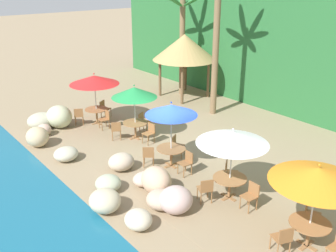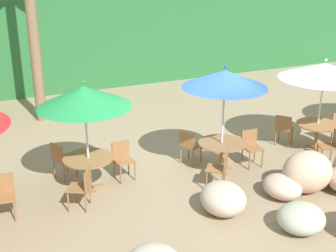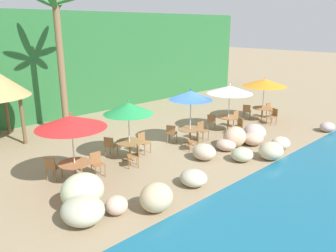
{
  "view_description": "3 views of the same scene",
  "coord_description": "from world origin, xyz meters",
  "px_view_note": "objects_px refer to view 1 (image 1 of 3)",
  "views": [
    {
      "loc": [
        10.65,
        -8.58,
        6.87
      ],
      "look_at": [
        -0.12,
        0.09,
        1.37
      ],
      "focal_mm": 41.35,
      "sensor_mm": 36.0,
      "label": 1
    },
    {
      "loc": [
        -4.72,
        -8.62,
        4.83
      ],
      "look_at": [
        -0.67,
        0.3,
        1.15
      ],
      "focal_mm": 48.57,
      "sensor_mm": 36.0,
      "label": 2
    },
    {
      "loc": [
        -10.26,
        -10.08,
        5.22
      ],
      "look_at": [
        -0.75,
        -0.07,
        1.08
      ],
      "focal_mm": 36.05,
      "sensor_mm": 36.0,
      "label": 3
    }
  ],
  "objects_px": {
    "dining_table_orange": "(310,227)",
    "chair_orange_inland": "(310,213)",
    "chair_red_left": "(79,115)",
    "chair_green_seaward": "(150,132)",
    "chair_green_left": "(116,129)",
    "chair_white_seaward": "(251,194)",
    "umbrella_white": "(233,138)",
    "palapa_hut": "(184,47)",
    "chair_blue_seaward": "(187,161)",
    "chair_white_left": "(206,189)",
    "dining_table_blue": "(171,151)",
    "chair_red_seaward": "(105,118)",
    "chair_green_inland": "(143,121)",
    "dining_table_red": "(97,111)",
    "umbrella_blue": "(171,110)",
    "palm_tree_second": "(217,28)",
    "chair_blue_left": "(148,155)",
    "umbrella_orange": "(318,175)",
    "umbrella_green": "(134,92)",
    "umbrella_red": "(94,80)",
    "dining_table_green": "(135,125)",
    "dining_table_white": "(230,181)",
    "chair_blue_inland": "(176,145)",
    "chair_orange_left": "(283,238)",
    "chair_white_inland": "(229,171)",
    "chair_red_inland": "(104,108)",
    "palm_tree_nearest": "(182,30)"
  },
  "relations": [
    {
      "from": "dining_table_red",
      "to": "palm_tree_nearest",
      "type": "relative_size",
      "value": 0.19
    },
    {
      "from": "chair_green_left",
      "to": "chair_white_seaward",
      "type": "xyz_separation_m",
      "value": [
        7.18,
        0.42,
        0.0
      ]
    },
    {
      "from": "chair_red_seaward",
      "to": "chair_blue_seaward",
      "type": "relative_size",
      "value": 1.0
    },
    {
      "from": "chair_orange_inland",
      "to": "chair_orange_left",
      "type": "relative_size",
      "value": 1.0
    },
    {
      "from": "chair_red_inland",
      "to": "chair_white_seaward",
      "type": "bearing_deg",
      "value": -3.54
    },
    {
      "from": "chair_blue_seaward",
      "to": "chair_white_left",
      "type": "distance_m",
      "value": 1.97
    },
    {
      "from": "umbrella_red",
      "to": "dining_table_white",
      "type": "xyz_separation_m",
      "value": [
        8.66,
        0.03,
        -1.57
      ]
    },
    {
      "from": "chair_blue_left",
      "to": "umbrella_green",
      "type": "bearing_deg",
      "value": 155.47
    },
    {
      "from": "umbrella_blue",
      "to": "dining_table_white",
      "type": "distance_m",
      "value": 3.36
    },
    {
      "from": "chair_green_inland",
      "to": "chair_white_left",
      "type": "xyz_separation_m",
      "value": [
        6.17,
        -1.95,
        0.0
      ]
    },
    {
      "from": "chair_orange_left",
      "to": "chair_red_left",
      "type": "bearing_deg",
      "value": 179.3
    },
    {
      "from": "chair_green_left",
      "to": "chair_blue_left",
      "type": "relative_size",
      "value": 1.0
    },
    {
      "from": "dining_table_green",
      "to": "umbrella_white",
      "type": "bearing_deg",
      "value": -3.94
    },
    {
      "from": "dining_table_orange",
      "to": "dining_table_white",
      "type": "bearing_deg",
      "value": 177.15
    },
    {
      "from": "dining_table_orange",
      "to": "palm_tree_second",
      "type": "distance_m",
      "value": 11.34
    },
    {
      "from": "chair_red_seaward",
      "to": "umbrella_red",
      "type": "bearing_deg",
      "value": 179.36
    },
    {
      "from": "dining_table_red",
      "to": "chair_red_seaward",
      "type": "height_order",
      "value": "chair_red_seaward"
    },
    {
      "from": "chair_orange_inland",
      "to": "chair_orange_left",
      "type": "bearing_deg",
      "value": -82.36
    },
    {
      "from": "umbrella_green",
      "to": "dining_table_orange",
      "type": "xyz_separation_m",
      "value": [
        8.97,
        -0.56,
        -1.5
      ]
    },
    {
      "from": "chair_green_inland",
      "to": "palapa_hut",
      "type": "xyz_separation_m",
      "value": [
        -2.93,
        5.04,
        2.39
      ]
    },
    {
      "from": "umbrella_blue",
      "to": "chair_blue_inland",
      "type": "xyz_separation_m",
      "value": [
        -0.51,
        0.69,
        -1.75
      ]
    },
    {
      "from": "chair_red_left",
      "to": "chair_green_seaward",
      "type": "height_order",
      "value": "same"
    },
    {
      "from": "chair_blue_inland",
      "to": "chair_white_left",
      "type": "xyz_separation_m",
      "value": [
        3.16,
        -1.45,
        0.0
      ]
    },
    {
      "from": "chair_green_left",
      "to": "palm_tree_second",
      "type": "relative_size",
      "value": 0.13
    },
    {
      "from": "chair_green_seaward",
      "to": "palm_tree_second",
      "type": "height_order",
      "value": "palm_tree_second"
    },
    {
      "from": "umbrella_green",
      "to": "umbrella_orange",
      "type": "xyz_separation_m",
      "value": [
        8.97,
        -0.56,
        0.05
      ]
    },
    {
      "from": "umbrella_red",
      "to": "dining_table_blue",
      "type": "relative_size",
      "value": 2.28
    },
    {
      "from": "umbrella_green",
      "to": "dining_table_white",
      "type": "xyz_separation_m",
      "value": [
        5.99,
        -0.41,
        -1.5
      ]
    },
    {
      "from": "chair_red_seaward",
      "to": "chair_green_inland",
      "type": "distance_m",
      "value": 1.81
    },
    {
      "from": "umbrella_blue",
      "to": "palm_tree_second",
      "type": "relative_size",
      "value": 0.39
    },
    {
      "from": "chair_white_inland",
      "to": "palapa_hut",
      "type": "bearing_deg",
      "value": 147.61
    },
    {
      "from": "dining_table_red",
      "to": "chair_green_seaward",
      "type": "relative_size",
      "value": 1.26
    },
    {
      "from": "dining_table_blue",
      "to": "chair_orange_left",
      "type": "bearing_deg",
      "value": -9.18
    },
    {
      "from": "chair_blue_seaward",
      "to": "umbrella_orange",
      "type": "bearing_deg",
      "value": -1.48
    },
    {
      "from": "umbrella_red",
      "to": "chair_white_inland",
      "type": "bearing_deg",
      "value": 4.61
    },
    {
      "from": "dining_table_red",
      "to": "chair_red_left",
      "type": "bearing_deg",
      "value": -111.11
    },
    {
      "from": "dining_table_red",
      "to": "dining_table_green",
      "type": "distance_m",
      "value": 2.71
    },
    {
      "from": "chair_red_left",
      "to": "umbrella_blue",
      "type": "xyz_separation_m",
      "value": [
        6.05,
        0.77,
        1.75
      ]
    },
    {
      "from": "dining_table_blue",
      "to": "chair_blue_seaward",
      "type": "distance_m",
      "value": 0.86
    },
    {
      "from": "chair_green_inland",
      "to": "umbrella_white",
      "type": "relative_size",
      "value": 0.35
    },
    {
      "from": "chair_green_left",
      "to": "umbrella_white",
      "type": "bearing_deg",
      "value": 3.38
    },
    {
      "from": "dining_table_orange",
      "to": "chair_orange_inland",
      "type": "distance_m",
      "value": 0.86
    },
    {
      "from": "umbrella_white",
      "to": "palapa_hut",
      "type": "distance_m",
      "value": 11.24
    },
    {
      "from": "chair_green_left",
      "to": "dining_table_red",
      "type": "bearing_deg",
      "value": 171.69
    },
    {
      "from": "chair_red_left",
      "to": "chair_green_seaward",
      "type": "bearing_deg",
      "value": 20.31
    },
    {
      "from": "chair_white_inland",
      "to": "palm_tree_second",
      "type": "height_order",
      "value": "palm_tree_second"
    },
    {
      "from": "chair_red_left",
      "to": "chair_blue_inland",
      "type": "xyz_separation_m",
      "value": [
        5.54,
        1.46,
        0.0
      ]
    },
    {
      "from": "umbrella_white",
      "to": "umbrella_orange",
      "type": "bearing_deg",
      "value": -2.85
    },
    {
      "from": "palapa_hut",
      "to": "chair_blue_left",
      "type": "bearing_deg",
      "value": -49.33
    },
    {
      "from": "dining_table_red",
      "to": "palapa_hut",
      "type": "relative_size",
      "value": 0.3
    }
  ]
}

